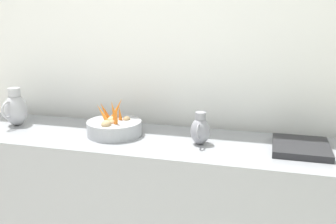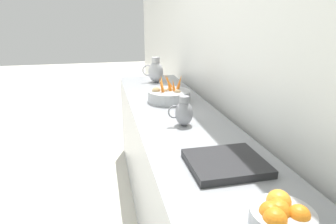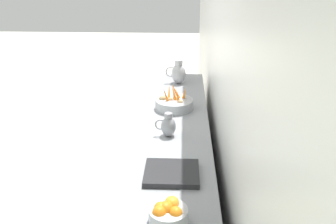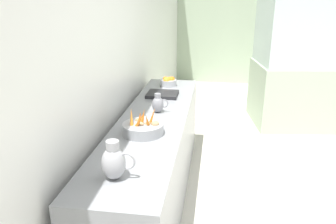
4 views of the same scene
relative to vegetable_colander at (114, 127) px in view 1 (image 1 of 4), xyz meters
name	(u,v)px [view 1 (image 1 of 4)]	position (x,y,z in m)	size (l,w,h in m)	color
tile_wall_left	(272,33)	(-0.40, 0.90, 0.56)	(0.10, 9.25, 3.00)	white
prep_counter	(176,209)	(0.01, 0.40, -0.50)	(0.61, 2.90, 0.89)	gray
vegetable_colander	(114,127)	(0.00, 0.00, 0.00)	(0.33, 0.33, 0.22)	#9EA0A5
metal_pitcher_tall	(16,109)	(-0.02, -0.71, 0.06)	(0.21, 0.15, 0.25)	#A3A3A8
metal_pitcher_short	(200,130)	(0.03, 0.54, 0.03)	(0.16, 0.11, 0.19)	gray
counter_sink_basin	(301,147)	(-0.02, 1.09, -0.03)	(0.34, 0.30, 0.04)	#232326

